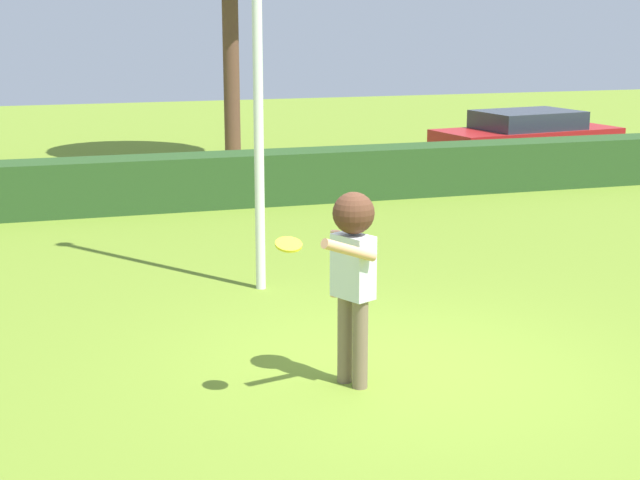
# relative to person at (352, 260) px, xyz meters

# --- Properties ---
(ground_plane) EXTENTS (60.00, 60.00, 0.00)m
(ground_plane) POSITION_rel_person_xyz_m (0.53, 0.28, -1.19)
(ground_plane) COLOR olive
(person) EXTENTS (0.64, 0.76, 1.81)m
(person) POSITION_rel_person_xyz_m (0.00, 0.00, 0.00)
(person) COLOR #79644F
(person) RESTS_ON ground
(frisbee) EXTENTS (0.23, 0.22, 0.09)m
(frisbee) POSITION_rel_person_xyz_m (-0.69, -0.36, 0.28)
(frisbee) COLOR yellow
(hedge_row) EXTENTS (29.70, 0.90, 0.93)m
(hedge_row) POSITION_rel_person_xyz_m (0.53, 8.81, -0.73)
(hedge_row) COLOR #284A1F
(hedge_row) RESTS_ON ground
(parked_car_red) EXTENTS (4.40, 2.29, 1.25)m
(parked_car_red) POSITION_rel_person_xyz_m (8.10, 11.28, -0.50)
(parked_car_red) COLOR #B21E1E
(parked_car_red) RESTS_ON ground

